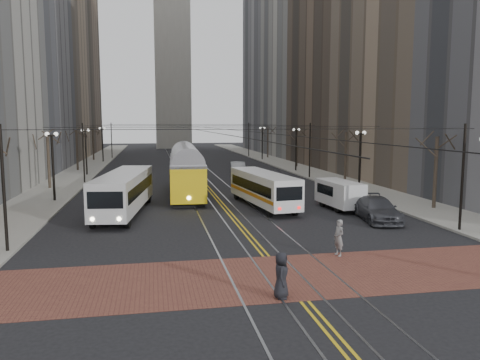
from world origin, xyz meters
name	(u,v)px	position (x,y,z in m)	size (l,w,h in m)	color
ground	(262,251)	(0.00, 0.00, 0.00)	(260.00, 260.00, 0.00)	black
sidewalk_left	(84,170)	(-15.00, 45.00, 0.07)	(5.00, 140.00, 0.15)	gray
sidewalk_right	(290,166)	(15.00, 45.00, 0.07)	(5.00, 140.00, 0.15)	gray
crosswalk_band	(283,276)	(0.00, -4.00, 0.01)	(25.00, 6.00, 0.01)	brown
streetcar_rails	(191,168)	(0.00, 45.00, 0.00)	(4.80, 130.00, 0.02)	gray
centre_lines	(191,168)	(0.00, 45.00, 0.01)	(0.42, 130.00, 0.01)	gold
building_left_midfar	(20,9)	(-27.50, 66.00, 26.00)	(20.00, 20.00, 52.00)	gray
building_left_far	(57,60)	(-25.50, 86.00, 20.00)	(16.00, 20.00, 40.00)	brown
building_right_mid	(355,55)	(25.50, 46.00, 17.00)	(16.00, 20.00, 34.00)	brown
building_right_midfar	(323,22)	(27.50, 66.00, 26.00)	(20.00, 20.00, 52.00)	#A09E96
building_right_far	(284,66)	(25.50, 86.00, 20.00)	(16.00, 20.00, 40.00)	slate
clock_tower	(171,7)	(0.00, 102.00, 35.96)	(12.00, 12.00, 66.00)	#B2AFA5
lamp_posts	(203,157)	(0.00, 28.75, 2.80)	(27.60, 57.20, 5.60)	black
street_trees	(197,154)	(0.00, 35.25, 2.80)	(31.68, 53.28, 5.60)	#382D23
trolley_wires	(198,146)	(0.00, 34.83, 3.77)	(25.96, 120.00, 6.60)	black
transit_bus	(124,193)	(-7.59, 11.71, 1.50)	(2.51, 12.03, 3.01)	silver
streetcar	(186,175)	(-2.50, 20.08, 1.79)	(2.82, 15.21, 3.58)	yellow
rear_bus	(263,190)	(3.06, 12.58, 1.36)	(2.27, 10.42, 2.72)	white
cargo_van	(340,195)	(8.59, 10.44, 1.10)	(1.91, 4.95, 2.19)	white
sedan_grey	(275,176)	(7.87, 27.20, 0.76)	(1.78, 4.44, 1.51)	#44464D
sedan_silver	(238,169)	(5.05, 34.72, 0.85)	(1.80, 5.17, 1.70)	#93969A
sedan_parked	(377,209)	(9.50, 6.00, 0.79)	(2.22, 5.46, 1.59)	#42444A
pedestrian_a	(281,275)	(-0.77, -6.50, 0.91)	(0.88, 0.57, 1.79)	black
pedestrian_b	(339,238)	(3.60, -1.50, 0.93)	(0.67, 0.44, 1.83)	gray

